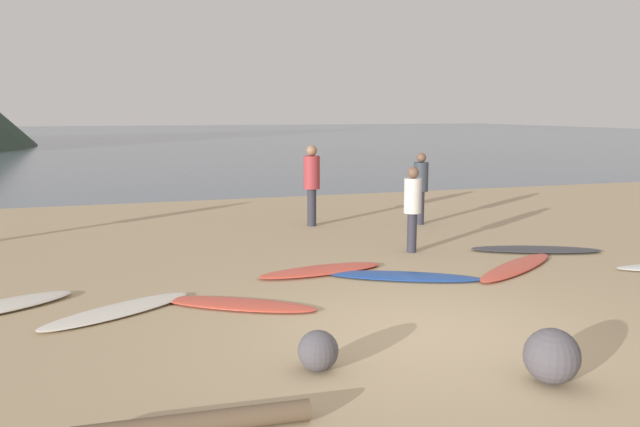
{
  "coord_description": "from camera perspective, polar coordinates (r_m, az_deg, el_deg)",
  "views": [
    {
      "loc": [
        -3.38,
        -6.31,
        2.55
      ],
      "look_at": [
        0.38,
        5.29,
        0.6
      ],
      "focal_mm": 36.0,
      "sensor_mm": 36.0,
      "label": 1
    }
  ],
  "objects": [
    {
      "name": "surfboard_5",
      "position": [
        10.97,
        17.06,
        -4.55
      ],
      "size": [
        2.37,
        1.76,
        0.08
      ],
      "primitive_type": "ellipsoid",
      "rotation": [
        0.0,
        0.0,
        0.57
      ],
      "color": "#D84C38",
      "rests_on": "ground"
    },
    {
      "name": "surfboard_6",
      "position": [
        12.41,
        18.63,
        -3.05
      ],
      "size": [
        2.39,
        1.39,
        0.09
      ],
      "primitive_type": "ellipsoid",
      "rotation": [
        0.0,
        0.0,
        -0.38
      ],
      "color": "#333338",
      "rests_on": "ground"
    },
    {
      "name": "ocean_water",
      "position": [
        68.66,
        -15.25,
        6.65
      ],
      "size": [
        140.0,
        100.0,
        0.01
      ],
      "primitive_type": "cube",
      "color": "slate",
      "rests_on": "ground"
    },
    {
      "name": "beach_rock_far",
      "position": [
        6.57,
        19.91,
        -11.83
      ],
      "size": [
        0.53,
        0.53,
        0.53
      ],
      "primitive_type": "sphere",
      "color": "#504C51",
      "rests_on": "ground"
    },
    {
      "name": "person_3",
      "position": [
        14.65,
        8.95,
        2.75
      ],
      "size": [
        0.33,
        0.33,
        1.63
      ],
      "rotation": [
        0.0,
        0.0,
        0.12
      ],
      "color": "#2D2D38",
      "rests_on": "ground"
    },
    {
      "name": "driftwood_log",
      "position": [
        5.47,
        -11.02,
        -17.85
      ],
      "size": [
        1.89,
        0.27,
        0.18
      ],
      "primitive_type": "cylinder",
      "rotation": [
        0.0,
        1.57,
        -0.05
      ],
      "color": "brown",
      "rests_on": "ground"
    },
    {
      "name": "surfboard_2",
      "position": [
        8.61,
        -7.34,
        -7.99
      ],
      "size": [
        2.14,
        1.6,
        0.07
      ],
      "primitive_type": "ellipsoid",
      "rotation": [
        0.0,
        0.0,
        -0.55
      ],
      "color": "#D84C38",
      "rests_on": "ground"
    },
    {
      "name": "surfboard_3",
      "position": [
        10.26,
        0.09,
        -5.06
      ],
      "size": [
        2.18,
        0.88,
        0.09
      ],
      "primitive_type": "ellipsoid",
      "rotation": [
        0.0,
        0.0,
        0.14
      ],
      "color": "#D84C38",
      "rests_on": "ground"
    },
    {
      "name": "surfboard_1",
      "position": [
        8.66,
        -17.52,
        -8.22
      ],
      "size": [
        2.1,
        1.56,
        0.08
      ],
      "primitive_type": "ellipsoid",
      "rotation": [
        0.0,
        0.0,
        0.54
      ],
      "color": "silver",
      "rests_on": "ground"
    },
    {
      "name": "person_1",
      "position": [
        11.7,
        8.23,
        0.99
      ],
      "size": [
        0.32,
        0.32,
        1.56
      ],
      "rotation": [
        0.0,
        0.0,
        5.33
      ],
      "color": "#2D2D38",
      "rests_on": "ground"
    },
    {
      "name": "beach_rock_near",
      "position": [
        6.5,
        -0.17,
        -12.09
      ],
      "size": [
        0.41,
        0.41,
        0.41
      ],
      "primitive_type": "sphere",
      "color": "#504C51",
      "rests_on": "ground"
    },
    {
      "name": "surfboard_4",
      "position": [
        10.02,
        7.4,
        -5.55
      ],
      "size": [
        2.38,
        1.6,
        0.06
      ],
      "primitive_type": "ellipsoid",
      "rotation": [
        0.0,
        0.0,
        -0.47
      ],
      "color": "#1E479E",
      "rests_on": "ground"
    },
    {
      "name": "ground_plane",
      "position": [
        16.87,
        -6.19,
        -0.0
      ],
      "size": [
        120.0,
        120.0,
        0.2
      ],
      "primitive_type": "cube",
      "color": "tan",
      "rests_on": "ground"
    },
    {
      "name": "person_2",
      "position": [
        14.27,
        -0.74,
        3.12
      ],
      "size": [
        0.37,
        0.37,
        1.81
      ],
      "rotation": [
        0.0,
        0.0,
        4.31
      ],
      "color": "#2D2D38",
      "rests_on": "ground"
    }
  ]
}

